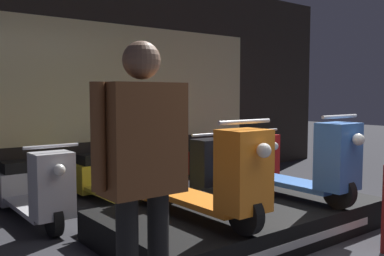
{
  "coord_description": "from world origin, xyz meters",
  "views": [
    {
      "loc": [
        -3.0,
        -1.83,
        1.38
      ],
      "look_at": [
        -0.02,
        2.02,
        0.99
      ],
      "focal_mm": 40.0,
      "sensor_mm": 36.0,
      "label": 1
    }
  ],
  "objects_px": {
    "scooter_display_left": "(195,178)",
    "scooter_backrow_2": "(180,170)",
    "scooter_display_right": "(287,164)",
    "person_left_browsing": "(142,159)",
    "scooter_backrow_3": "(232,163)",
    "scooter_backrow_1": "(114,178)",
    "scooter_backrow_0": "(32,189)"
  },
  "relations": [
    {
      "from": "scooter_display_left",
      "to": "scooter_backrow_2",
      "type": "height_order",
      "value": "scooter_display_left"
    },
    {
      "from": "scooter_display_right",
      "to": "person_left_browsing",
      "type": "bearing_deg",
      "value": -159.81
    },
    {
      "from": "scooter_display_right",
      "to": "scooter_backrow_3",
      "type": "relative_size",
      "value": 1.0
    },
    {
      "from": "scooter_backrow_3",
      "to": "person_left_browsing",
      "type": "distance_m",
      "value": 4.08
    },
    {
      "from": "scooter_backrow_2",
      "to": "scooter_backrow_1",
      "type": "bearing_deg",
      "value": 180.0
    },
    {
      "from": "scooter_display_left",
      "to": "scooter_backrow_3",
      "type": "distance_m",
      "value": 2.69
    },
    {
      "from": "scooter_display_right",
      "to": "scooter_backrow_1",
      "type": "distance_m",
      "value": 2.09
    },
    {
      "from": "scooter_backrow_0",
      "to": "scooter_display_right",
      "type": "bearing_deg",
      "value": -38.62
    },
    {
      "from": "scooter_backrow_1",
      "to": "person_left_browsing",
      "type": "bearing_deg",
      "value": -113.98
    },
    {
      "from": "scooter_display_left",
      "to": "scooter_backrow_2",
      "type": "distance_m",
      "value": 2.04
    },
    {
      "from": "scooter_backrow_2",
      "to": "scooter_backrow_3",
      "type": "bearing_deg",
      "value": 0.0
    },
    {
      "from": "scooter_backrow_0",
      "to": "person_left_browsing",
      "type": "bearing_deg",
      "value": -93.4
    },
    {
      "from": "scooter_backrow_3",
      "to": "person_left_browsing",
      "type": "xyz_separation_m",
      "value": [
        -3.11,
        -2.56,
        0.66
      ]
    },
    {
      "from": "scooter_backrow_2",
      "to": "scooter_backrow_3",
      "type": "xyz_separation_m",
      "value": [
        0.98,
        0.0,
        0.0
      ]
    },
    {
      "from": "scooter_backrow_0",
      "to": "scooter_display_left",
      "type": "bearing_deg",
      "value": -62.44
    },
    {
      "from": "scooter_display_right",
      "to": "scooter_display_left",
      "type": "bearing_deg",
      "value": 180.0
    },
    {
      "from": "scooter_backrow_3",
      "to": "person_left_browsing",
      "type": "height_order",
      "value": "person_left_browsing"
    },
    {
      "from": "scooter_display_right",
      "to": "person_left_browsing",
      "type": "relative_size",
      "value": 1.05
    },
    {
      "from": "scooter_backrow_3",
      "to": "scooter_display_right",
      "type": "bearing_deg",
      "value": -115.36
    },
    {
      "from": "scooter_display_left",
      "to": "scooter_display_right",
      "type": "height_order",
      "value": "same"
    },
    {
      "from": "scooter_display_right",
      "to": "person_left_browsing",
      "type": "distance_m",
      "value": 2.47
    },
    {
      "from": "scooter_backrow_3",
      "to": "scooter_backrow_2",
      "type": "bearing_deg",
      "value": 180.0
    },
    {
      "from": "scooter_backrow_0",
      "to": "scooter_backrow_1",
      "type": "distance_m",
      "value": 0.98
    },
    {
      "from": "person_left_browsing",
      "to": "scooter_display_right",
      "type": "bearing_deg",
      "value": 20.19
    },
    {
      "from": "scooter_backrow_1",
      "to": "scooter_backrow_2",
      "type": "distance_m",
      "value": 0.98
    },
    {
      "from": "scooter_backrow_0",
      "to": "person_left_browsing",
      "type": "height_order",
      "value": "person_left_browsing"
    },
    {
      "from": "scooter_backrow_1",
      "to": "scooter_backrow_3",
      "type": "bearing_deg",
      "value": 0.0
    },
    {
      "from": "scooter_backrow_1",
      "to": "scooter_backrow_3",
      "type": "xyz_separation_m",
      "value": [
        1.97,
        0.0,
        0.0
      ]
    },
    {
      "from": "scooter_display_right",
      "to": "scooter_backrow_0",
      "type": "distance_m",
      "value": 2.76
    },
    {
      "from": "scooter_backrow_2",
      "to": "person_left_browsing",
      "type": "height_order",
      "value": "person_left_browsing"
    },
    {
      "from": "scooter_backrow_2",
      "to": "scooter_backrow_0",
      "type": "bearing_deg",
      "value": 180.0
    },
    {
      "from": "scooter_backrow_3",
      "to": "scooter_backrow_1",
      "type": "bearing_deg",
      "value": 180.0
    }
  ]
}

